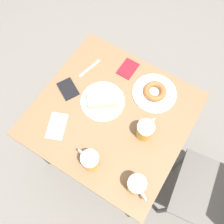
# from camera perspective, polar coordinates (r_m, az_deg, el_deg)

# --- Properties ---
(ground_plane) EXTENTS (8.00, 8.00, 0.00)m
(ground_plane) POSITION_cam_1_polar(r_m,az_deg,el_deg) (2.07, 0.00, -8.43)
(ground_plane) COLOR #666059
(table) EXTENTS (0.79, 0.82, 0.75)m
(table) POSITION_cam_1_polar(r_m,az_deg,el_deg) (1.43, 0.00, -1.50)
(table) COLOR brown
(table) RESTS_ON ground_plane
(plate_with_cake) EXTENTS (0.24, 0.24, 0.05)m
(plate_with_cake) POSITION_cam_1_polar(r_m,az_deg,el_deg) (1.37, -2.17, 2.75)
(plate_with_cake) COLOR white
(plate_with_cake) RESTS_ON table
(plate_with_donut) EXTENTS (0.25, 0.25, 0.04)m
(plate_with_donut) POSITION_cam_1_polar(r_m,az_deg,el_deg) (1.42, 9.72, 4.49)
(plate_with_donut) COLOR white
(plate_with_donut) RESTS_ON table
(beer_mug_left) EXTENTS (0.13, 0.09, 0.11)m
(beer_mug_left) POSITION_cam_1_polar(r_m,az_deg,el_deg) (1.28, 7.60, -4.09)
(beer_mug_left) COLOR #C68C23
(beer_mug_left) RESTS_ON table
(beer_mug_center) EXTENTS (0.09, 0.12, 0.11)m
(beer_mug_center) POSITION_cam_1_polar(r_m,az_deg,el_deg) (1.21, 5.63, -16.35)
(beer_mug_center) COLOR #C68C23
(beer_mug_center) RESTS_ON table
(beer_mug_right) EXTENTS (0.09, 0.13, 0.11)m
(beer_mug_right) POSITION_cam_1_polar(r_m,az_deg,el_deg) (1.23, -5.05, -10.91)
(beer_mug_right) COLOR #C68C23
(beer_mug_right) RESTS_ON table
(napkin_folded) EXTENTS (0.17, 0.14, 0.00)m
(napkin_folded) POSITION_cam_1_polar(r_m,az_deg,el_deg) (1.36, -12.49, -3.14)
(napkin_folded) COLOR white
(napkin_folded) RESTS_ON table
(fork) EXTENTS (0.16, 0.05, 0.00)m
(fork) POSITION_cam_1_polar(r_m,az_deg,el_deg) (1.50, -5.15, 9.92)
(fork) COLOR silver
(fork) RESTS_ON table
(passport_near_edge) EXTENTS (0.13, 0.09, 0.01)m
(passport_near_edge) POSITION_cam_1_polar(r_m,az_deg,el_deg) (1.50, 3.64, 9.86)
(passport_near_edge) COLOR maroon
(passport_near_edge) RESTS_ON table
(passport_far_edge) EXTENTS (0.14, 0.15, 0.01)m
(passport_far_edge) POSITION_cam_1_polar(r_m,az_deg,el_deg) (1.45, -10.03, 5.22)
(passport_far_edge) COLOR black
(passport_far_edge) RESTS_ON table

